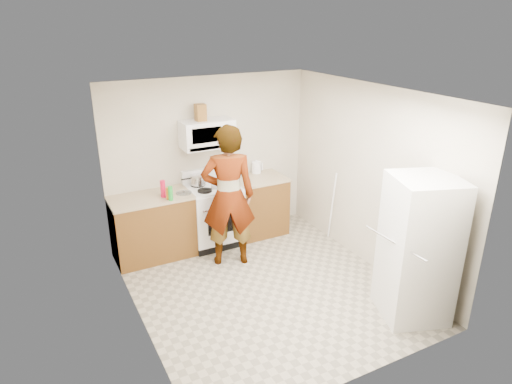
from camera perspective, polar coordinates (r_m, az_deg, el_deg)
floor at (r=6.06m, az=1.24°, el=-11.82°), size 3.60×3.60×0.00m
back_wall at (r=7.00m, az=-5.76°, el=4.09°), size 3.20×0.02×2.50m
right_wall at (r=6.35m, az=14.01°, el=1.72°), size 0.02×3.60×2.50m
cabinet_left at (r=6.73m, az=-12.77°, el=-4.41°), size 1.12×0.62×0.90m
counter_left at (r=6.55m, az=-13.10°, el=-0.72°), size 1.14×0.64×0.03m
cabinet_right at (r=7.29m, az=0.32°, el=-1.79°), size 0.80×0.62×0.90m
counter_right at (r=7.12m, az=0.32°, el=1.68°), size 0.82×0.64×0.03m
gas_range at (r=6.97m, az=-5.33°, el=-2.70°), size 0.76×0.65×1.13m
microwave at (r=6.69m, az=-6.11°, el=7.25°), size 0.76×0.38×0.40m
person at (r=6.21m, az=-3.47°, el=-0.56°), size 0.85×0.69×2.00m
fridge at (r=5.48m, az=19.60°, el=-6.74°), size 0.90×0.90×1.70m
kettle at (r=7.31m, az=0.04°, el=3.09°), size 0.18×0.18×0.18m
jug at (r=6.58m, az=-6.96°, el=9.84°), size 0.14×0.14×0.24m
saucepan at (r=6.83m, az=-7.23°, el=1.53°), size 0.29×0.29×0.13m
tray at (r=6.73m, az=-4.59°, el=0.76°), size 0.29×0.24×0.05m
bottle_spray at (r=6.45m, az=-11.56°, el=0.39°), size 0.08×0.08×0.24m
bottle_hot_sauce at (r=6.37m, az=-10.95°, el=-0.19°), size 0.06×0.06×0.17m
bottle_green_cap at (r=6.32m, az=-10.64°, el=-0.17°), size 0.07×0.07×0.20m
pot_lid at (r=6.57m, az=-9.03°, el=-0.10°), size 0.25×0.25×0.01m
broom at (r=7.06m, az=9.49°, el=-1.75°), size 0.12×0.25×1.14m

